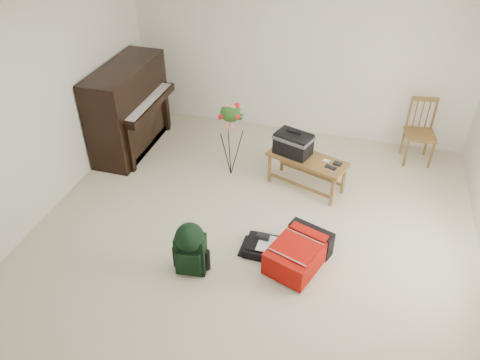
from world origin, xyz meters
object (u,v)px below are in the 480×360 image
(black_duffel, at_px, (265,247))
(piano, at_px, (130,110))
(dining_chair, at_px, (420,132))
(red_suitcase, at_px, (299,250))
(bench, at_px, (297,150))
(green_backpack, at_px, (190,247))
(flower_stand, at_px, (231,141))

(black_duffel, bearing_deg, piano, 146.22)
(piano, height_order, dining_chair, piano)
(piano, xyz_separation_m, black_duffel, (2.40, -1.63, -0.53))
(piano, relative_size, red_suitcase, 1.78)
(dining_chair, height_order, red_suitcase, dining_chair)
(bench, height_order, green_backpack, bench)
(piano, xyz_separation_m, flower_stand, (1.59, -0.30, -0.07))
(dining_chair, relative_size, green_backpack, 1.47)
(dining_chair, bearing_deg, black_duffel, -132.03)
(red_suitcase, bearing_deg, black_duffel, -166.78)
(piano, xyz_separation_m, green_backpack, (1.72, -2.11, -0.26))
(piano, height_order, black_duffel, piano)
(red_suitcase, xyz_separation_m, green_backpack, (-1.06, -0.44, 0.18))
(piano, xyz_separation_m, dining_chair, (4.00, 0.79, -0.16))
(black_duffel, bearing_deg, bench, 87.16)
(bench, xyz_separation_m, green_backpack, (-0.75, -1.79, -0.21))
(piano, height_order, bench, piano)
(black_duffel, bearing_deg, green_backpack, -144.21)
(bench, relative_size, red_suitcase, 1.29)
(bench, relative_size, black_duffel, 2.44)
(green_backpack, bearing_deg, dining_chair, 44.37)
(bench, relative_size, dining_chair, 1.20)
(piano, bearing_deg, dining_chair, 11.11)
(piano, distance_m, black_duffel, 2.95)
(bench, xyz_separation_m, dining_chair, (1.53, 1.11, -0.11))
(green_backpack, bearing_deg, bench, 59.75)
(black_duffel, xyz_separation_m, green_backpack, (-0.68, -0.48, 0.27))
(dining_chair, relative_size, flower_stand, 0.84)
(red_suitcase, distance_m, green_backpack, 1.16)
(red_suitcase, bearing_deg, dining_chair, 82.69)
(green_backpack, bearing_deg, flower_stand, 86.53)
(dining_chair, bearing_deg, flower_stand, -164.19)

